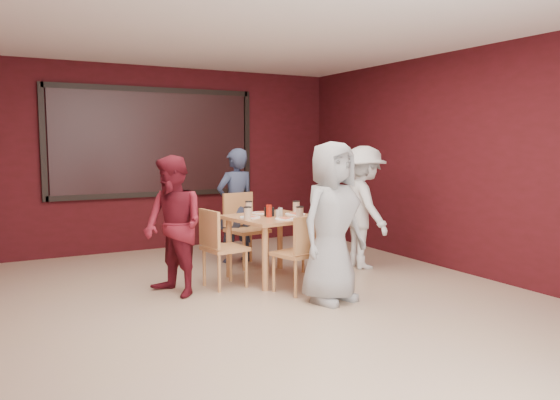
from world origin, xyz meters
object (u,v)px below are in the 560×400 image
diner_back (236,206)px  diner_left (173,226)px  chair_left (219,244)px  chair_back (244,225)px  diner_right (363,207)px  chair_right (325,236)px  diner_front (332,222)px  dining_table (273,224)px  chair_front (300,249)px

diner_back → diner_left: size_ratio=1.04×
chair_left → chair_back: bearing=51.6°
chair_left → diner_right: diner_right is taller
chair_right → diner_front: (-0.67, -1.15, 0.37)m
chair_right → chair_back: bearing=132.2°
diner_back → diner_left: diner_back is taller
chair_right → diner_left: bearing=-175.8°
chair_right → diner_front: 1.38m
chair_right → diner_right: 0.66m
chair_left → diner_right: bearing=1.4°
dining_table → chair_front: bearing=-93.4°
chair_front → chair_right: 1.09m
chair_back → diner_back: 0.33m
diner_right → chair_left: bearing=100.1°
diner_front → diner_right: bearing=27.9°
diner_front → diner_left: (-1.37, 1.00, -0.07)m
dining_table → diner_right: 1.33m
chair_back → chair_right: (0.75, -0.83, -0.09)m
chair_right → diner_back: (-0.77, 1.06, 0.32)m
chair_back → diner_right: bearing=-33.6°
chair_back → chair_left: bearing=-128.4°
diner_front → diner_right: diner_front is taller
diner_right → dining_table: bearing=97.7°
diner_front → dining_table: bearing=80.8°
diner_right → diner_back: bearing=59.2°
chair_left → chair_right: size_ratio=1.10×
chair_front → diner_right: size_ratio=0.54×
chair_right → diner_right: diner_right is taller
chair_left → chair_front: bearing=-42.9°
dining_table → chair_back: (0.00, 0.85, -0.12)m
dining_table → chair_front: (-0.04, -0.71, -0.18)m
diner_back → diner_right: diner_right is taller
diner_front → diner_back: size_ratio=1.06×
chair_left → diner_right: 2.08m
chair_back → chair_right: bearing=-47.8°
chair_back → chair_left: (-0.73, -0.93, -0.04)m
chair_left → diner_left: size_ratio=0.59×
chair_right → diner_back: 1.35m
dining_table → chair_front: dining_table is taller
chair_right → diner_left: size_ratio=0.54×
chair_left → diner_left: bearing=-174.2°
diner_front → diner_back: diner_front is taller
diner_right → chair_front: bearing=125.5°
dining_table → diner_front: (0.09, -1.13, 0.16)m
chair_right → diner_front: bearing=-120.1°
chair_back → diner_front: size_ratio=0.59×
chair_right → chair_front: bearing=-137.4°
chair_back → diner_front: diner_front is taller
chair_left → diner_back: (0.72, 1.15, 0.28)m
chair_right → diner_front: diner_front is taller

